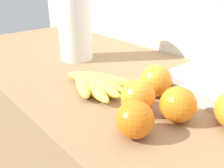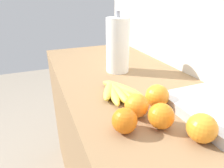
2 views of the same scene
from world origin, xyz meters
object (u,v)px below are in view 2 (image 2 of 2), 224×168
object	(u,v)px
banana_bunch	(116,91)
orange_front	(137,105)
orange_back_right	(125,121)
orange_back_left	(202,128)
orange_far_right	(161,116)
orange_center	(157,96)
paper_towel_roll	(118,46)

from	to	relation	value
banana_bunch	orange_front	xyz separation A→B (m)	(0.16, 0.00, 0.02)
banana_bunch	orange_back_right	distance (m)	0.23
orange_front	orange_back_left	distance (m)	0.20
orange_far_right	orange_front	distance (m)	0.09
orange_center	paper_towel_roll	xyz separation A→B (m)	(-0.38, 0.02, 0.09)
paper_towel_roll	banana_bunch	bearing A→B (deg)	-24.50
orange_back_right	orange_center	world-z (taller)	orange_center
orange_back_left	banana_bunch	bearing A→B (deg)	-162.48
orange_back_right	banana_bunch	bearing A→B (deg)	162.63
banana_bunch	orange_front	world-z (taller)	orange_front
banana_bunch	orange_back_left	xyz separation A→B (m)	(0.33, 0.10, 0.02)
orange_center	orange_front	bearing A→B (deg)	-74.06
orange_back_right	orange_center	bearing A→B (deg)	117.38
orange_front	orange_center	world-z (taller)	orange_center
banana_bunch	orange_back_left	distance (m)	0.34
orange_back_left	orange_center	world-z (taller)	orange_center
paper_towel_roll	orange_far_right	bearing A→B (deg)	-8.60
orange_far_right	orange_back_left	distance (m)	0.11
banana_bunch	orange_back_left	world-z (taller)	orange_back_left
banana_bunch	orange_far_right	bearing A→B (deg)	9.26
orange_far_right	paper_towel_roll	xyz separation A→B (m)	(-0.49, 0.07, 0.09)
orange_far_right	orange_front	xyz separation A→B (m)	(-0.08, -0.04, 0.00)
orange_far_right	orange_center	world-z (taller)	orange_center
banana_bunch	paper_towel_roll	size ratio (longest dim) A/B	0.72
orange_center	paper_towel_roll	size ratio (longest dim) A/B	0.28
orange_far_right	orange_center	distance (m)	0.12
banana_bunch	orange_far_right	distance (m)	0.24
banana_bunch	orange_front	distance (m)	0.16
orange_back_right	paper_towel_roll	bearing A→B (deg)	158.76
orange_back_right	paper_towel_roll	world-z (taller)	paper_towel_roll
banana_bunch	orange_back_right	xyz separation A→B (m)	(0.22, -0.07, 0.02)
orange_front	paper_towel_roll	bearing A→B (deg)	164.77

